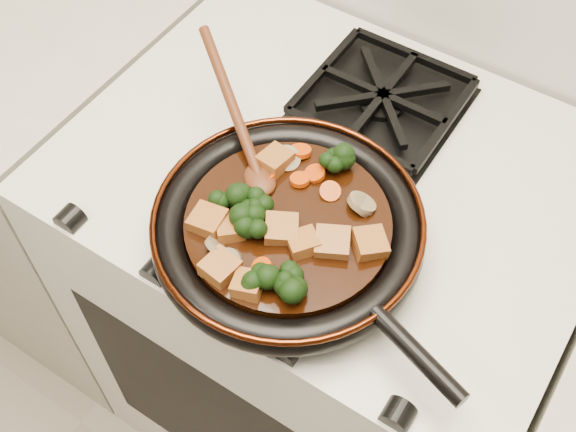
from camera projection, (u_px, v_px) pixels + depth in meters
The scene contains 32 objects.
stove at pixel (322, 313), 1.40m from camera, with size 0.76×0.60×0.90m, color beige.
burner_grate_front at pixel (281, 227), 0.96m from camera, with size 0.23×0.23×0.03m, color black, non-canonical shape.
burner_grate_back at pixel (382, 100), 1.09m from camera, with size 0.23×0.23×0.03m, color black, non-canonical shape.
skillet at pixel (289, 229), 0.92m from camera, with size 0.47×0.35×0.05m.
braising_sauce at pixel (288, 226), 0.92m from camera, with size 0.26×0.26×0.02m, color black.
tofu_cube_0 at pixel (370, 243), 0.88m from camera, with size 0.04×0.04×0.02m, color #935622.
tofu_cube_1 at pixel (303, 243), 0.88m from camera, with size 0.03×0.04×0.02m, color #935622.
tofu_cube_2 at pixel (275, 161), 0.95m from camera, with size 0.04×0.04×0.02m, color #935622.
tofu_cube_3 at pixel (281, 230), 0.89m from camera, with size 0.04×0.04×0.02m, color #935622.
tofu_cube_4 at pixel (220, 268), 0.86m from camera, with size 0.04×0.04×0.02m, color #935622.
tofu_cube_5 at pixel (248, 285), 0.85m from camera, with size 0.03×0.03×0.02m, color #935622.
tofu_cube_6 at pixel (230, 229), 0.89m from camera, with size 0.04×0.03×0.02m, color #935622.
tofu_cube_7 at pixel (208, 221), 0.90m from camera, with size 0.04×0.04×0.02m, color #935622.
tofu_cube_8 at pixel (333, 243), 0.88m from camera, with size 0.04×0.04×0.02m, color #935622.
broccoli_floret_0 at pixel (254, 208), 0.91m from camera, with size 0.06×0.06×0.05m, color black, non-canonical shape.
broccoli_floret_1 at pixel (292, 284), 0.84m from camera, with size 0.06×0.06×0.05m, color black, non-canonical shape.
broccoli_floret_2 at pixel (337, 161), 0.95m from camera, with size 0.06×0.06×0.06m, color black, non-canonical shape.
broccoli_floret_3 at pixel (257, 283), 0.84m from camera, with size 0.06×0.06×0.05m, color black, non-canonical shape.
broccoli_floret_4 at pixel (251, 225), 0.89m from camera, with size 0.06×0.06×0.05m, color black, non-canonical shape.
broccoli_floret_5 at pixel (231, 199), 0.91m from camera, with size 0.06×0.06×0.05m, color black, non-canonical shape.
carrot_coin_0 at pixel (330, 191), 0.93m from camera, with size 0.03×0.03×0.01m, color #C13A05.
carrot_coin_1 at pixel (262, 268), 0.86m from camera, with size 0.03×0.03×0.01m, color #C13A05.
carrot_coin_2 at pixel (265, 175), 0.94m from camera, with size 0.03×0.03×0.01m, color #C13A05.
carrot_coin_3 at pixel (300, 180), 0.94m from camera, with size 0.03×0.03×0.01m, color #C13A05.
carrot_coin_4 at pixel (300, 151), 0.97m from camera, with size 0.03×0.03×0.01m, color #C13A05.
carrot_coin_5 at pixel (315, 174), 0.95m from camera, with size 0.03×0.03×0.01m, color #C13A05.
mushroom_slice_0 at pixel (217, 247), 0.88m from camera, with size 0.03×0.03×0.01m, color #7A6546.
mushroom_slice_1 at pixel (362, 203), 0.92m from camera, with size 0.04×0.04×0.01m, color #7A6546.
mushroom_slice_2 at pixel (287, 159), 0.96m from camera, with size 0.04×0.04×0.01m, color #7A6546.
mushroom_slice_3 at pixel (228, 261), 0.87m from camera, with size 0.03×0.03×0.01m, color #7A6546.
mushroom_slice_4 at pixel (362, 205), 0.91m from camera, with size 0.03×0.03×0.01m, color #7A6546.
wooden_spoon at pixel (243, 134), 0.96m from camera, with size 0.14×0.11×0.24m.
Camera 1 is at (0.30, 1.10, 1.70)m, focal length 45.00 mm.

